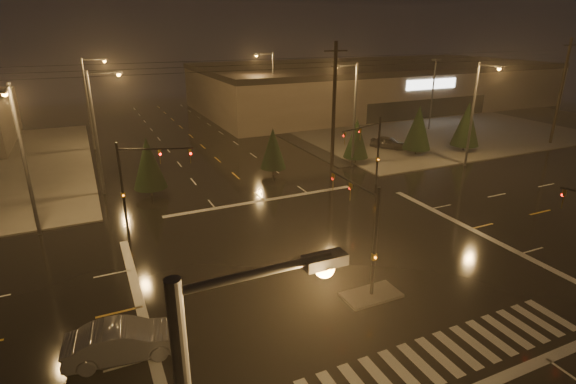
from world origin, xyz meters
name	(u,v)px	position (x,y,z in m)	size (l,w,h in m)	color
ground	(332,262)	(0.00, 0.00, 0.00)	(140.00, 140.00, 0.00)	black
sidewalk_ne	(409,124)	(30.00, 30.00, 0.06)	(36.00, 36.00, 0.12)	#4E4B45
median_island	(371,295)	(0.00, -4.00, 0.07)	(3.00, 1.60, 0.15)	#4E4B45
crosswalk	(439,356)	(0.00, -9.00, 0.01)	(15.00, 2.60, 0.01)	beige
stop_bar_far	(264,200)	(0.00, 11.00, 0.01)	(16.00, 0.50, 0.01)	beige
parking_lot	(446,124)	(35.00, 28.00, 0.04)	(50.00, 24.00, 0.08)	black
retail_building	(375,83)	(35.00, 45.99, 3.84)	(60.20, 28.30, 7.20)	brown
signal_mast_median	(365,223)	(0.00, -3.07, 3.75)	(0.25, 4.59, 6.00)	black
signal_mast_ne	(371,145)	(9.50, 10.14, 3.79)	(4.84, 1.86, 6.00)	black
signal_mast_nw	(137,174)	(-9.50, 10.14, 3.79)	(4.84, 1.86, 6.00)	black
streetlight_1	(99,125)	(-11.18, 18.00, 5.80)	(2.77, 0.32, 10.00)	#38383A
streetlight_2	(90,98)	(-11.18, 34.00, 5.80)	(2.77, 0.32, 10.00)	#38383A
streetlight_3	(352,108)	(11.18, 16.00, 5.80)	(2.77, 0.32, 10.00)	#38383A
streetlight_4	(271,85)	(11.18, 36.00, 5.80)	(2.77, 0.32, 10.00)	#38383A
streetlight_5	(22,152)	(-16.00, 11.18, 5.80)	(0.32, 2.77, 10.00)	#38383A
streetlight_6	(476,108)	(22.00, 11.18, 5.80)	(0.32, 2.77, 10.00)	#38383A
utility_pole_1	(334,111)	(8.00, 14.00, 6.13)	(2.20, 0.32, 12.00)	black
utility_pole_2	(561,92)	(38.00, 14.00, 6.13)	(2.20, 0.32, 12.00)	black
conifer_0	(356,138)	(12.32, 16.69, 2.66)	(2.51, 2.51, 4.62)	black
conifer_1	(418,127)	(20.11, 16.77, 3.03)	(2.98, 2.98, 5.36)	black
conifer_2	(467,124)	(26.03, 15.79, 3.09)	(3.06, 3.06, 5.48)	black
conifer_3	(148,163)	(-7.97, 15.96, 2.79)	(2.68, 2.68, 4.89)	black
conifer_4	(273,148)	(3.31, 16.80, 2.57)	(2.40, 2.40, 4.45)	black
car_parked	(388,143)	(19.02, 20.23, 0.69)	(1.63, 4.04, 1.38)	black
car_crossing	(124,341)	(-12.04, -3.43, 0.78)	(1.66, 4.76, 1.57)	slate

